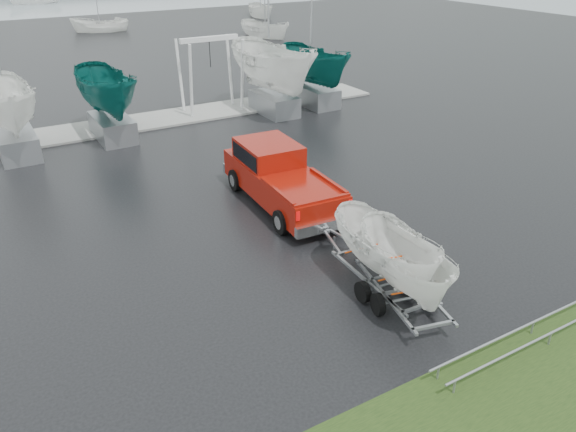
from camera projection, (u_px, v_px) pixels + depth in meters
The scene contains 15 objects.
ground_plane at pixel (231, 224), 19.46m from camera, with size 120.00×120.00×0.00m, color black.
dock at pixel (125, 125), 29.45m from camera, with size 30.00×3.00×0.12m, color #979791.
pickup_truck at pixel (278, 174), 20.67m from camera, with size 2.59×6.38×2.08m.
trailer_hitched at pixel (389, 209), 14.72m from camera, with size 1.81×3.66×4.71m.
trailer_parked at pixel (410, 222), 14.13m from camera, with size 1.97×3.77×4.61m.
boat_hoist at pixel (210, 64), 30.55m from camera, with size 3.30×2.18×4.12m.
keelboat_0 at pixel (1, 73), 23.81m from camera, with size 2.36×3.20×10.53m.
keelboat_1 at pixel (103, 62), 25.95m from camera, with size 2.33×3.20×7.30m.
keelboat_2 at pixel (273, 30), 29.47m from camera, with size 2.83×3.20×11.01m.
keelboat_3 at pixel (316, 41), 31.40m from camera, with size 2.29×3.20×10.46m.
mast_rack_2 at pixel (542, 327), 13.80m from camera, with size 7.00×0.56×0.06m.
moored_boat_2 at pixel (101, 32), 57.69m from camera, with size 2.79×2.75×10.90m.
moored_boat_3 at pixel (261, 17), 68.36m from camera, with size 3.05×3.09×11.27m.
moored_boat_5 at pixel (34, 3), 81.32m from camera, with size 3.16×3.10×11.55m.
moored_boat_6 at pixel (265, 36), 55.06m from camera, with size 2.94×2.99×11.28m.
Camera 1 is at (-7.02, -15.89, 9.01)m, focal length 35.00 mm.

